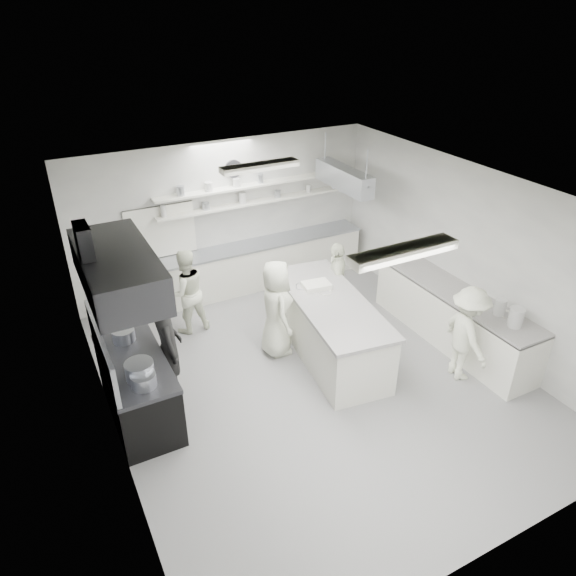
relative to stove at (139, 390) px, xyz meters
name	(u,v)px	position (x,y,z in m)	size (l,w,h in m)	color
floor	(312,378)	(2.60, -0.40, -0.46)	(6.00, 7.00, 0.02)	#979797
ceiling	(317,195)	(2.60, -0.40, 2.56)	(6.00, 7.00, 0.02)	silver
wall_back	(225,217)	(2.60, 3.10, 1.05)	(6.00, 0.04, 3.00)	silver
wall_front	(502,459)	(2.60, -3.90, 1.05)	(6.00, 0.04, 3.00)	silver
wall_left	(102,352)	(-0.40, -0.40, 1.05)	(0.04, 7.00, 3.00)	silver
wall_right	(469,254)	(5.60, -0.40, 1.05)	(0.04, 7.00, 3.00)	silver
stove	(139,390)	(0.00, 0.00, 0.00)	(0.80, 1.80, 0.90)	black
exhaust_hood	(118,270)	(0.00, 0.00, 1.90)	(0.85, 2.00, 0.50)	#34343A
back_counter	(247,267)	(2.90, 2.80, 0.01)	(5.00, 0.60, 0.92)	white
shelf_lower	(260,201)	(3.30, 2.97, 1.30)	(4.20, 0.26, 0.04)	white
shelf_upper	(260,184)	(3.30, 2.97, 1.65)	(4.20, 0.26, 0.04)	white
pass_through_window	(161,232)	(1.30, 3.08, 1.00)	(1.30, 0.04, 1.00)	black
wall_clock	(233,168)	(2.80, 3.06, 2.00)	(0.32, 0.32, 0.05)	white
right_counter	(452,317)	(5.25, -0.60, 0.02)	(0.74, 3.30, 0.94)	white
pot_rack	(344,178)	(4.60, 2.00, 1.85)	(0.30, 1.60, 0.40)	#A8ACB7
light_fixture_front	(403,252)	(2.60, -2.20, 2.49)	(1.30, 0.25, 0.10)	white
light_fixture_rear	(260,166)	(2.60, 1.40, 2.49)	(1.30, 0.25, 0.10)	white
prep_island	(330,328)	(3.17, 0.04, 0.05)	(1.00, 2.69, 0.99)	white
stove_pot	(140,372)	(0.00, -0.41, 0.60)	(0.37, 0.37, 0.28)	#A8ACB7
cook_stove	(168,348)	(0.53, 0.21, 0.41)	(0.63, 0.41, 1.73)	black
cook_back	(186,292)	(1.31, 1.83, 0.33)	(0.76, 0.59, 1.57)	white
cook_island_left	(276,308)	(2.42, 0.51, 0.39)	(0.82, 0.53, 1.67)	white
cook_island_right	(336,281)	(3.87, 0.97, 0.31)	(0.89, 0.37, 1.52)	white
cook_right	(466,334)	(4.70, -1.43, 0.34)	(1.01, 0.58, 1.57)	white
bowl_island_a	(303,288)	(2.99, 0.63, 0.57)	(0.24, 0.24, 0.06)	#A8ACB7
bowl_island_b	(325,293)	(3.21, 0.29, 0.57)	(0.21, 0.21, 0.06)	white
bowl_right	(507,316)	(5.40, -1.53, 0.52)	(0.25, 0.25, 0.06)	white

